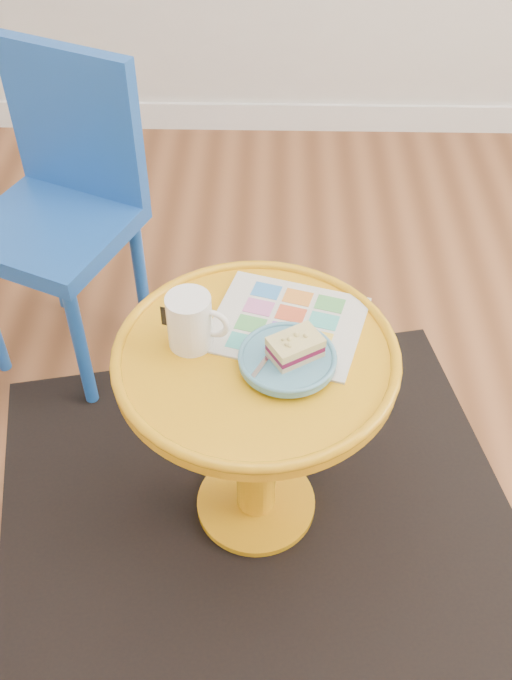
{
  "coord_description": "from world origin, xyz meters",
  "views": [
    {
      "loc": [
        -0.17,
        -1.07,
        1.69
      ],
      "look_at": [
        -0.2,
        0.03,
        0.61
      ],
      "focal_mm": 40.0,
      "sensor_mm": 36.0,
      "label": 1
    }
  ],
  "objects_px": {
    "side_table": "(256,404)",
    "plate": "(287,359)",
    "chair": "(62,199)",
    "mug": "(191,320)",
    "newspaper": "(287,324)"
  },
  "relations": [
    {
      "from": "mug",
      "to": "chair",
      "type": "bearing_deg",
      "value": 138.91
    },
    {
      "from": "chair",
      "to": "mug",
      "type": "height_order",
      "value": "chair"
    },
    {
      "from": "side_table",
      "to": "newspaper",
      "type": "distance_m",
      "value": 0.2
    },
    {
      "from": "chair",
      "to": "newspaper",
      "type": "height_order",
      "value": "chair"
    },
    {
      "from": "newspaper",
      "to": "plate",
      "type": "xyz_separation_m",
      "value": [
        -0.0,
        -0.12,
        0.02
      ]
    },
    {
      "from": "side_table",
      "to": "chair",
      "type": "xyz_separation_m",
      "value": [
        -0.54,
        0.63,
        0.11
      ]
    },
    {
      "from": "chair",
      "to": "plate",
      "type": "xyz_separation_m",
      "value": [
        0.61,
        -0.66,
        0.07
      ]
    },
    {
      "from": "newspaper",
      "to": "mug",
      "type": "relative_size",
      "value": 2.37
    },
    {
      "from": "chair",
      "to": "plate",
      "type": "bearing_deg",
      "value": -23.82
    },
    {
      "from": "chair",
      "to": "plate",
      "type": "height_order",
      "value": "chair"
    },
    {
      "from": "side_table",
      "to": "newspaper",
      "type": "height_order",
      "value": "newspaper"
    },
    {
      "from": "side_table",
      "to": "chair",
      "type": "distance_m",
      "value": 0.84
    },
    {
      "from": "plate",
      "to": "chair",
      "type": "bearing_deg",
      "value": 132.58
    },
    {
      "from": "newspaper",
      "to": "mug",
      "type": "bearing_deg",
      "value": -146.75
    },
    {
      "from": "side_table",
      "to": "plate",
      "type": "distance_m",
      "value": 0.19
    }
  ]
}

